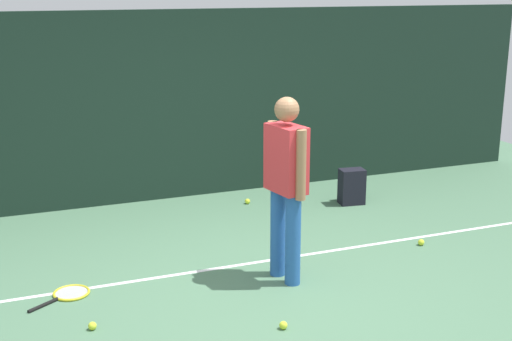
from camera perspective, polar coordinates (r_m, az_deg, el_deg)
The scene contains 10 objects.
ground_plane at distance 6.23m, azimuth 1.36°, elevation -9.82°, with size 12.00×12.00×0.00m, color #4C7556.
back_fence at distance 8.61m, azimuth -6.33°, elevation 5.38°, with size 10.00×0.10×2.34m, color #192D23.
court_line at distance 6.75m, azimuth -0.67°, elevation -7.74°, with size 9.00×0.05×0.00m, color white.
tennis_player at distance 6.10m, azimuth 2.51°, elevation -0.68°, with size 0.29×0.52×1.70m.
tennis_racket at distance 6.33m, azimuth -15.29°, elevation -9.86°, with size 0.61×0.48×0.03m.
backpack at distance 8.56m, azimuth 7.92°, elevation -1.36°, with size 0.32×0.31×0.44m.
tennis_ball_near_player at distance 5.57m, azimuth 2.28°, elevation -12.72°, with size 0.07×0.07×0.07m, color #CCE033.
tennis_ball_by_fence at distance 7.40m, azimuth 13.56°, elevation -5.82°, with size 0.07×0.07×0.07m, color #CCE033.
tennis_ball_mid_court at distance 5.70m, azimuth -13.44°, elevation -12.44°, with size 0.07×0.07×0.07m, color #CCE033.
tennis_ball_far_left at distance 8.50m, azimuth -0.71°, elevation -2.57°, with size 0.07×0.07×0.07m, color #CCE033.
Camera 1 is at (-2.19, -5.20, 2.65)m, focal length 48.15 mm.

